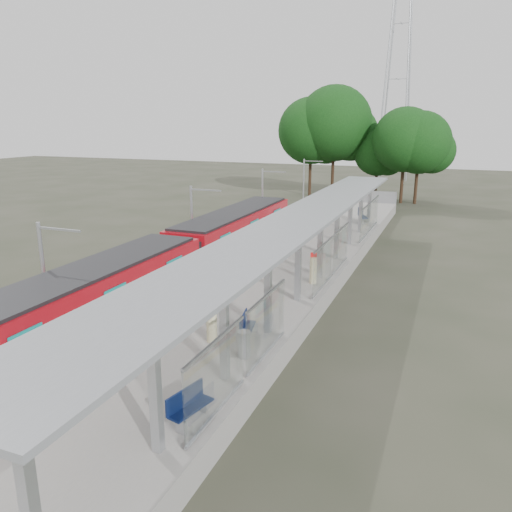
{
  "coord_description": "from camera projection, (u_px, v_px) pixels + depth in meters",
  "views": [
    {
      "loc": [
        8.39,
        -7.31,
        9.12
      ],
      "look_at": [
        -0.95,
        16.15,
        2.3
      ],
      "focal_mm": 35.0,
      "sensor_mm": 36.0,
      "label": 1
    }
  ],
  "objects": [
    {
      "name": "tree_cluster",
      "position": [
        356.0,
        133.0,
        58.84
      ],
      "size": [
        20.49,
        9.88,
        13.42
      ],
      "color": "#382316",
      "rests_on": "ground"
    },
    {
      "name": "canopy",
      "position": [
        304.0,
        224.0,
        24.78
      ],
      "size": [
        3.27,
        38.0,
        3.66
      ],
      "color": "#9EA0A5",
      "rests_on": "platform"
    },
    {
      "name": "litter_bin",
      "position": [
        244.0,
        344.0,
        17.7
      ],
      "size": [
        0.58,
        0.58,
        0.97
      ],
      "primitive_type": "cylinder",
      "rotation": [
        0.0,
        0.0,
        -0.26
      ],
      "color": "#9EA0A5",
      "rests_on": "platform"
    },
    {
      "name": "pylon",
      "position": [
        400.0,
        52.0,
        72.8
      ],
      "size": [
        8.0,
        4.0,
        38.0
      ],
      "primitive_type": null,
      "color": "#9EA0A5",
      "rests_on": "ground"
    },
    {
      "name": "end_fence",
      "position": [
        367.0,
        196.0,
        51.82
      ],
      "size": [
        6.0,
        0.1,
        1.2
      ],
      "primitive_type": "cube",
      "color": "#9EA0A5",
      "rests_on": "platform"
    },
    {
      "name": "info_pillar_far",
      "position": [
        313.0,
        270.0,
        25.74
      ],
      "size": [
        0.37,
        0.37,
        1.64
      ],
      "rotation": [
        0.0,
        0.0,
        0.34
      ],
      "color": "beige",
      "rests_on": "platform"
    },
    {
      "name": "bench_near",
      "position": [
        188.0,
        405.0,
        13.82
      ],
      "size": [
        0.77,
        1.52,
        1.0
      ],
      "rotation": [
        0.0,
        0.0,
        -0.23
      ],
      "color": "#0F1E4E",
      "rests_on": "platform"
    },
    {
      "name": "platform",
      "position": [
        295.0,
        271.0,
        29.74
      ],
      "size": [
        6.0,
        50.0,
        1.0
      ],
      "primitive_type": "cube",
      "color": "gray",
      "rests_on": "ground"
    },
    {
      "name": "bench_far",
      "position": [
        362.0,
        215.0,
        41.25
      ],
      "size": [
        1.13,
        1.75,
        1.15
      ],
      "rotation": [
        0.0,
        0.0,
        0.39
      ],
      "color": "#0F1E4E",
      "rests_on": "platform"
    },
    {
      "name": "catenary_masts",
      "position": [
        193.0,
        227.0,
        30.43
      ],
      "size": [
        2.08,
        48.16,
        5.4
      ],
      "color": "#9EA0A5",
      "rests_on": "ground"
    },
    {
      "name": "trackbed",
      "position": [
        226.0,
        269.0,
        31.44
      ],
      "size": [
        3.0,
        70.0,
        0.24
      ],
      "primitive_type": "cube",
      "color": "#59544C",
      "rests_on": "ground"
    },
    {
      "name": "info_pillar_near",
      "position": [
        212.0,
        322.0,
        18.87
      ],
      "size": [
        0.41,
        0.41,
        1.82
      ],
      "rotation": [
        0.0,
        0.0,
        -0.09
      ],
      "color": "beige",
      "rests_on": "platform"
    },
    {
      "name": "bench_mid",
      "position": [
        246.0,
        325.0,
        19.28
      ],
      "size": [
        0.71,
        1.43,
        0.94
      ],
      "rotation": [
        0.0,
        0.0,
        0.22
      ],
      "color": "#0F1E4E",
      "rests_on": "platform"
    },
    {
      "name": "train",
      "position": [
        179.0,
        263.0,
        25.83
      ],
      "size": [
        2.74,
        27.6,
        3.62
      ],
      "color": "black",
      "rests_on": "ground"
    },
    {
      "name": "tactile_strip",
      "position": [
        255.0,
        259.0,
        30.51
      ],
      "size": [
        0.6,
        50.0,
        0.02
      ],
      "primitive_type": "cube",
      "color": "gold",
      "rests_on": "platform"
    }
  ]
}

